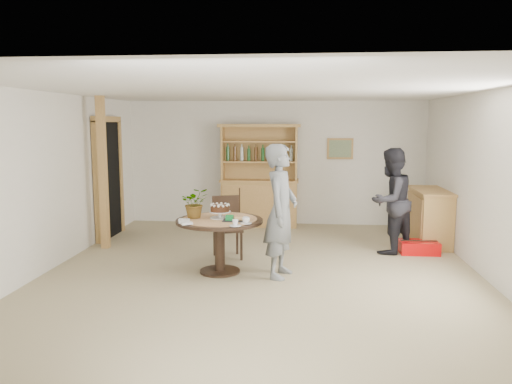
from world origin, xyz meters
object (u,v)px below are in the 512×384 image
at_px(dining_table, 220,230).
at_px(teen_boy, 281,211).
at_px(sideboard, 430,217).
at_px(red_suitcase, 419,247).
at_px(dining_chair, 227,223).
at_px(adult_person, 391,201).
at_px(hutch, 260,192).

xyz_separation_m(dining_table, teen_boy, (0.85, -0.10, 0.29)).
height_order(sideboard, red_suitcase, sideboard).
xyz_separation_m(dining_table, red_suitcase, (3.00, 1.29, -0.50)).
bearing_deg(dining_chair, adult_person, -7.11).
bearing_deg(hutch, sideboard, -22.21).
bearing_deg(hutch, teen_boy, -80.27).
bearing_deg(dining_table, adult_person, 27.11).
xyz_separation_m(dining_table, dining_chair, (-0.02, 0.83, -0.07)).
relative_size(hutch, dining_table, 1.70).
bearing_deg(dining_chair, hutch, 65.18).
bearing_deg(sideboard, teen_boy, -140.02).
relative_size(sideboard, adult_person, 0.75).
distance_m(dining_table, adult_person, 2.85).
bearing_deg(dining_table, dining_chair, 91.66).
bearing_deg(dining_chair, teen_boy, -64.18).
xyz_separation_m(sideboard, teen_boy, (-2.47, -2.07, 0.43)).
xyz_separation_m(dining_chair, teen_boy, (0.87, -0.93, 0.36)).
distance_m(hutch, adult_person, 2.96).
bearing_deg(adult_person, teen_boy, -4.33).
bearing_deg(hutch, adult_person, -40.45).
distance_m(sideboard, adult_person, 1.10).
relative_size(dining_chair, teen_boy, 0.53).
height_order(dining_table, dining_chair, dining_chair).
xyz_separation_m(sideboard, dining_table, (-3.32, -1.97, 0.13)).
xyz_separation_m(hutch, dining_table, (-0.28, -3.21, -0.08)).
bearing_deg(red_suitcase, sideboard, 64.79).
height_order(sideboard, dining_chair, dining_chair).
bearing_deg(adult_person, hutch, -84.47).
relative_size(sideboard, red_suitcase, 2.10).
xyz_separation_m(dining_table, adult_person, (2.53, 1.30, 0.24)).
distance_m(dining_chair, teen_boy, 1.32).
height_order(teen_boy, red_suitcase, teen_boy).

